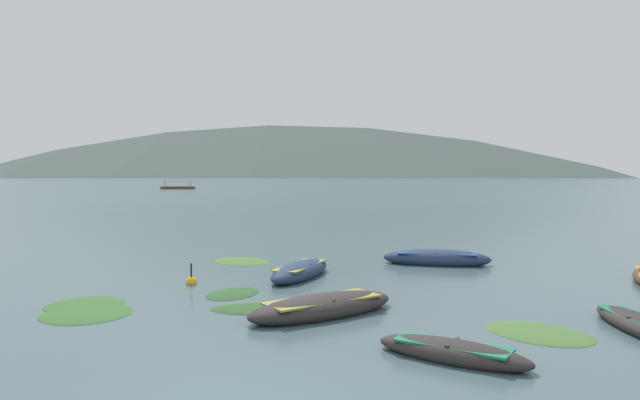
% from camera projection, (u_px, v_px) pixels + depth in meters
% --- Properties ---
extents(ground_plane, '(6000.00, 6000.00, 0.00)m').
position_uv_depth(ground_plane, '(344.00, 177.00, 1505.40)').
color(ground_plane, '#476066').
extents(mountain_1, '(1023.57, 1023.57, 292.33)m').
position_uv_depth(mountain_1, '(121.00, 140.00, 2206.86)').
color(mountain_1, '#56665B').
rests_on(mountain_1, ground).
extents(mountain_2, '(2209.66, 2209.66, 519.48)m').
position_uv_depth(mountain_2, '(304.00, 100.00, 1896.32)').
color(mountain_2, '#4C5B56').
rests_on(mountain_2, ground).
extents(mountain_3, '(756.17, 756.17, 186.83)m').
position_uv_depth(mountain_3, '(568.00, 151.00, 2051.99)').
color(mountain_3, slate).
rests_on(mountain_3, ground).
extents(rowboat_0, '(1.16, 3.74, 0.47)m').
position_uv_depth(rowboat_0, '(640.00, 325.00, 13.26)').
color(rowboat_0, '#2D2826').
rests_on(rowboat_0, ground).
extents(rowboat_1, '(2.55, 4.46, 0.71)m').
position_uv_depth(rowboat_1, '(300.00, 271.00, 20.40)').
color(rowboat_1, navy).
rests_on(rowboat_1, ground).
extents(rowboat_2, '(4.61, 2.22, 0.79)m').
position_uv_depth(rowboat_2, '(437.00, 258.00, 23.34)').
color(rowboat_2, navy).
rests_on(rowboat_2, ground).
extents(rowboat_3, '(3.24, 2.47, 0.49)m').
position_uv_depth(rowboat_3, '(452.00, 352.00, 11.22)').
color(rowboat_3, '#2D2826').
rests_on(rowboat_3, ground).
extents(rowboat_4, '(4.45, 3.90, 0.68)m').
position_uv_depth(rowboat_4, '(323.00, 307.00, 14.83)').
color(rowboat_4, '#2D2826').
rests_on(rowboat_4, ground).
extents(ferry_0, '(9.47, 4.02, 2.54)m').
position_uv_depth(ferry_0, '(178.00, 187.00, 157.40)').
color(ferry_0, brown).
rests_on(ferry_0, ground).
extents(mooring_buoy, '(0.37, 0.37, 0.83)m').
position_uv_depth(mooring_buoy, '(191.00, 282.00, 18.98)').
color(mooring_buoy, yellow).
rests_on(mooring_buoy, ground).
extents(weed_patch_0, '(3.53, 3.57, 0.14)m').
position_uv_depth(weed_patch_0, '(241.00, 262.00, 24.05)').
color(weed_patch_0, '#477033').
rests_on(weed_patch_0, ground).
extents(weed_patch_1, '(3.28, 1.71, 0.14)m').
position_uv_depth(weed_patch_1, '(268.00, 309.00, 15.47)').
color(weed_patch_1, '#2D5628').
rests_on(weed_patch_1, ground).
extents(weed_patch_2, '(3.27, 3.29, 0.14)m').
position_uv_depth(weed_patch_2, '(87.00, 314.00, 14.92)').
color(weed_patch_2, '#38662D').
rests_on(weed_patch_2, ground).
extents(weed_patch_4, '(3.10, 3.06, 0.14)m').
position_uv_depth(weed_patch_4, '(539.00, 334.00, 13.05)').
color(weed_patch_4, '#477033').
rests_on(weed_patch_4, ground).
extents(weed_patch_5, '(2.07, 2.48, 0.14)m').
position_uv_depth(weed_patch_5, '(233.00, 294.00, 17.45)').
color(weed_patch_5, '#2D5628').
rests_on(weed_patch_5, ground).
extents(weed_patch_6, '(2.26, 2.38, 0.14)m').
position_uv_depth(weed_patch_6, '(85.00, 305.00, 15.93)').
color(weed_patch_6, '#38662D').
rests_on(weed_patch_6, ground).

